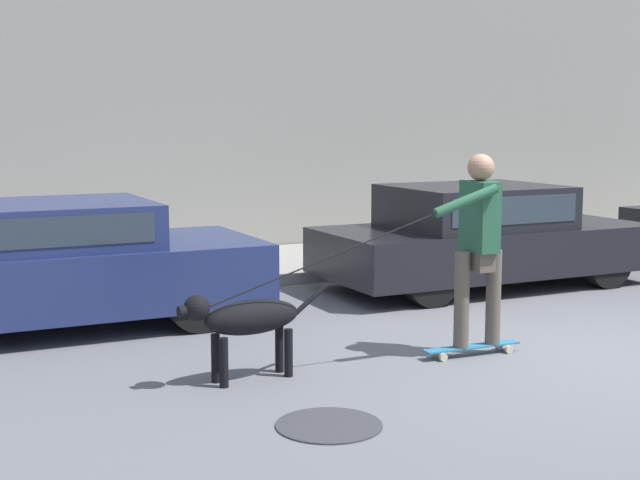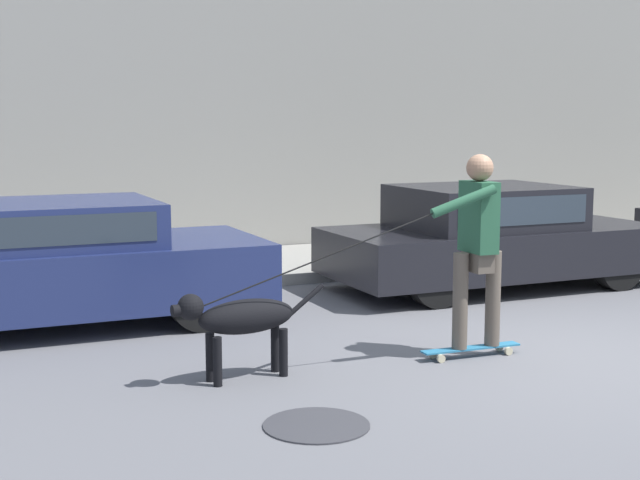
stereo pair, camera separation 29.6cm
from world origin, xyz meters
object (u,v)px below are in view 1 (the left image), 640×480
Objects in this scene: parked_car_1 at (481,238)px; skateboarder at (477,240)px; dog at (246,320)px; parked_car_0 at (43,266)px.

parked_car_1 is 1.40× the size of skateboarder.
dog is 2.13m from skateboarder.
skateboarder is (2.06, -0.15, 0.52)m from dog.
parked_car_0 is 2.74m from dog.
parked_car_1 reaches higher than parked_car_0.
parked_car_1 is at bearing -0.02° from parked_car_0.
skateboarder reaches higher than parked_car_1.
parked_car_0 is 1.01× the size of parked_car_1.
dog is at bearing -65.26° from parked_car_0.
parked_car_0 is at bearing -70.70° from dog.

